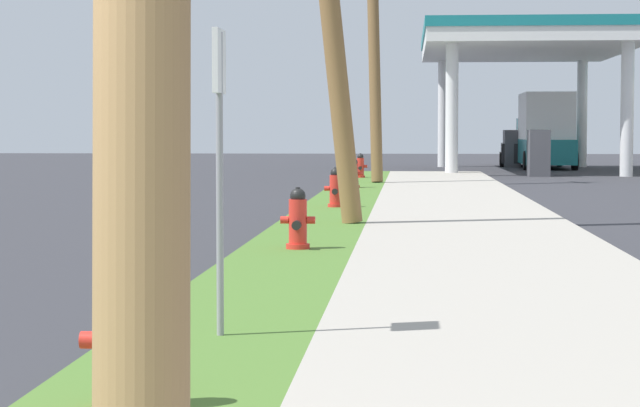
{
  "coord_description": "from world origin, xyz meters",
  "views": [
    {
      "loc": [
        2.06,
        -2.85,
        1.54
      ],
      "look_at": [
        0.94,
        12.16,
        0.63
      ],
      "focal_mm": 67.3,
      "sensor_mm": 36.0,
      "label": 1
    }
  ],
  "objects_px": {
    "fire_hydrant_fifth": "(360,167)",
    "truck_teal_at_forecourt": "(544,133)",
    "street_sign_post": "(219,117)",
    "car_black_by_near_pump": "(522,150)",
    "fire_hydrant_second": "(298,222)",
    "fire_hydrant_fourth": "(354,175)",
    "fire_hydrant_nearest": "(121,345)",
    "utility_pole_background": "(373,13)",
    "fire_hydrant_third": "(335,190)"
  },
  "relations": [
    {
      "from": "fire_hydrant_second",
      "to": "fire_hydrant_fourth",
      "type": "xyz_separation_m",
      "value": [
        -0.04,
        15.89,
        0.0
      ]
    },
    {
      "from": "car_black_by_near_pump",
      "to": "fire_hydrant_third",
      "type": "bearing_deg",
      "value": -101.49
    },
    {
      "from": "fire_hydrant_second",
      "to": "utility_pole_background",
      "type": "relative_size",
      "value": 0.08
    },
    {
      "from": "fire_hydrant_fifth",
      "to": "utility_pole_background",
      "type": "height_order",
      "value": "utility_pole_background"
    },
    {
      "from": "fire_hydrant_fourth",
      "to": "fire_hydrant_fifth",
      "type": "bearing_deg",
      "value": 90.88
    },
    {
      "from": "fire_hydrant_second",
      "to": "car_black_by_near_pump",
      "type": "height_order",
      "value": "car_black_by_near_pump"
    },
    {
      "from": "street_sign_post",
      "to": "truck_teal_at_forecourt",
      "type": "relative_size",
      "value": 0.33
    },
    {
      "from": "fire_hydrant_fourth",
      "to": "truck_teal_at_forecourt",
      "type": "relative_size",
      "value": 0.12
    },
    {
      "from": "fire_hydrant_nearest",
      "to": "utility_pole_background",
      "type": "xyz_separation_m",
      "value": [
        0.46,
        27.78,
        4.41
      ]
    },
    {
      "from": "utility_pole_background",
      "to": "fire_hydrant_nearest",
      "type": "bearing_deg",
      "value": -90.95
    },
    {
      "from": "fire_hydrant_fifth",
      "to": "truck_teal_at_forecourt",
      "type": "xyz_separation_m",
      "value": [
        7.11,
        13.68,
        1.04
      ]
    },
    {
      "from": "fire_hydrant_second",
      "to": "fire_hydrant_fourth",
      "type": "relative_size",
      "value": 1.0
    },
    {
      "from": "utility_pole_background",
      "to": "car_black_by_near_pump",
      "type": "bearing_deg",
      "value": 73.27
    },
    {
      "from": "fire_hydrant_fifth",
      "to": "car_black_by_near_pump",
      "type": "distance_m",
      "value": 18.24
    },
    {
      "from": "fire_hydrant_nearest",
      "to": "truck_teal_at_forecourt",
      "type": "distance_m",
      "value": 45.06
    },
    {
      "from": "fire_hydrant_second",
      "to": "fire_hydrant_third",
      "type": "distance_m",
      "value": 8.04
    },
    {
      "from": "fire_hydrant_third",
      "to": "utility_pole_background",
      "type": "height_order",
      "value": "utility_pole_background"
    },
    {
      "from": "fire_hydrant_third",
      "to": "fire_hydrant_fourth",
      "type": "relative_size",
      "value": 1.0
    },
    {
      "from": "fire_hydrant_nearest",
      "to": "fire_hydrant_second",
      "type": "height_order",
      "value": "same"
    },
    {
      "from": "fire_hydrant_fifth",
      "to": "truck_teal_at_forecourt",
      "type": "bearing_deg",
      "value": 62.54
    },
    {
      "from": "fire_hydrant_third",
      "to": "fire_hydrant_fifth",
      "type": "distance_m",
      "value": 14.38
    },
    {
      "from": "fire_hydrant_nearest",
      "to": "car_black_by_near_pump",
      "type": "relative_size",
      "value": 0.16
    },
    {
      "from": "fire_hydrant_fourth",
      "to": "car_black_by_near_pump",
      "type": "distance_m",
      "value": 24.42
    },
    {
      "from": "fire_hydrant_fourth",
      "to": "fire_hydrant_nearest",
      "type": "bearing_deg",
      "value": -90.21
    },
    {
      "from": "fire_hydrant_nearest",
      "to": "fire_hydrant_fifth",
      "type": "bearing_deg",
      "value": 90.02
    },
    {
      "from": "fire_hydrant_fourth",
      "to": "utility_pole_background",
      "type": "relative_size",
      "value": 0.08
    },
    {
      "from": "utility_pole_background",
      "to": "fire_hydrant_fifth",
      "type": "bearing_deg",
      "value": 98.87
    },
    {
      "from": "fire_hydrant_second",
      "to": "fire_hydrant_nearest",
      "type": "bearing_deg",
      "value": -90.91
    },
    {
      "from": "utility_pole_background",
      "to": "street_sign_post",
      "type": "relative_size",
      "value": 4.39
    },
    {
      "from": "street_sign_post",
      "to": "car_black_by_near_pump",
      "type": "height_order",
      "value": "street_sign_post"
    },
    {
      "from": "car_black_by_near_pump",
      "to": "street_sign_post",
      "type": "bearing_deg",
      "value": -97.89
    },
    {
      "from": "street_sign_post",
      "to": "fire_hydrant_fifth",
      "type": "bearing_deg",
      "value": 90.35
    },
    {
      "from": "street_sign_post",
      "to": "fire_hydrant_second",
      "type": "bearing_deg",
      "value": 90.28
    },
    {
      "from": "utility_pole_background",
      "to": "car_black_by_near_pump",
      "type": "height_order",
      "value": "utility_pole_background"
    },
    {
      "from": "fire_hydrant_third",
      "to": "street_sign_post",
      "type": "bearing_deg",
      "value": -89.74
    },
    {
      "from": "fire_hydrant_fifth",
      "to": "fire_hydrant_nearest",
      "type": "bearing_deg",
      "value": -89.98
    },
    {
      "from": "street_sign_post",
      "to": "fire_hydrant_third",
      "type": "bearing_deg",
      "value": 90.26
    },
    {
      "from": "fire_hydrant_fifth",
      "to": "truck_teal_at_forecourt",
      "type": "distance_m",
      "value": 15.46
    },
    {
      "from": "fire_hydrant_nearest",
      "to": "fire_hydrant_second",
      "type": "relative_size",
      "value": 1.0
    },
    {
      "from": "truck_teal_at_forecourt",
      "to": "fire_hydrant_fourth",
      "type": "bearing_deg",
      "value": -109.13
    },
    {
      "from": "fire_hydrant_fourth",
      "to": "utility_pole_background",
      "type": "xyz_separation_m",
      "value": [
        0.37,
        3.51,
        4.41
      ]
    },
    {
      "from": "utility_pole_background",
      "to": "street_sign_post",
      "type": "bearing_deg",
      "value": -90.66
    },
    {
      "from": "fire_hydrant_second",
      "to": "utility_pole_background",
      "type": "distance_m",
      "value": 19.9
    },
    {
      "from": "fire_hydrant_fourth",
      "to": "car_black_by_near_pump",
      "type": "height_order",
      "value": "car_black_by_near_pump"
    },
    {
      "from": "fire_hydrant_nearest",
      "to": "utility_pole_background",
      "type": "bearing_deg",
      "value": 89.05
    },
    {
      "from": "fire_hydrant_second",
      "to": "car_black_by_near_pump",
      "type": "relative_size",
      "value": 0.16
    },
    {
      "from": "fire_hydrant_third",
      "to": "fire_hydrant_fourth",
      "type": "bearing_deg",
      "value": 90.06
    },
    {
      "from": "fire_hydrant_third",
      "to": "utility_pole_background",
      "type": "bearing_deg",
      "value": 88.18
    },
    {
      "from": "fire_hydrant_third",
      "to": "car_black_by_near_pump",
      "type": "height_order",
      "value": "car_black_by_near_pump"
    },
    {
      "from": "utility_pole_background",
      "to": "fire_hydrant_second",
      "type": "bearing_deg",
      "value": -90.96
    }
  ]
}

